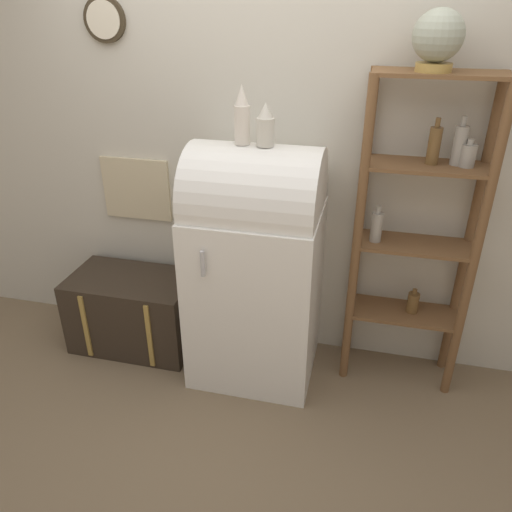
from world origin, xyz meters
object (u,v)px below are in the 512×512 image
(vase_left, at_px, (242,117))
(vase_center, at_px, (265,126))
(globe, at_px, (438,38))
(refrigerator, at_px, (256,263))
(suitcase_trunk, at_px, (134,311))

(vase_left, xyz_separation_m, vase_center, (0.12, -0.01, -0.04))
(globe, bearing_deg, vase_center, -170.41)
(refrigerator, distance_m, globe, 1.46)
(vase_left, bearing_deg, globe, 7.81)
(refrigerator, height_order, suitcase_trunk, refrigerator)
(suitcase_trunk, distance_m, vase_left, 1.54)
(suitcase_trunk, xyz_separation_m, vase_center, (0.90, -0.05, 1.29))
(suitcase_trunk, bearing_deg, globe, 2.61)
(vase_left, relative_size, vase_center, 1.38)
(refrigerator, xyz_separation_m, suitcase_trunk, (-0.85, 0.04, -0.49))
(suitcase_trunk, height_order, globe, globe)
(globe, xyz_separation_m, vase_left, (-0.89, -0.12, -0.37))
(suitcase_trunk, bearing_deg, vase_center, -3.42)
(vase_left, height_order, vase_center, vase_left)
(globe, xyz_separation_m, vase_center, (-0.77, -0.13, -0.41))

